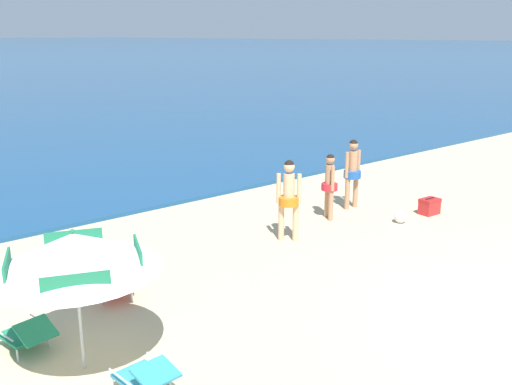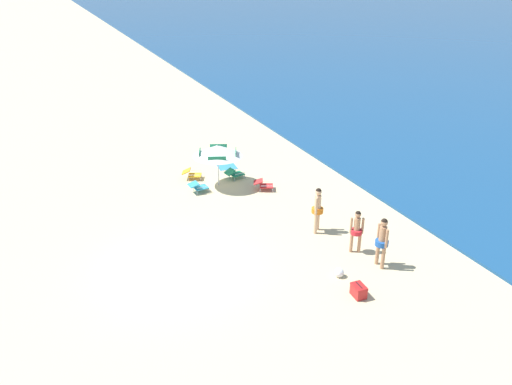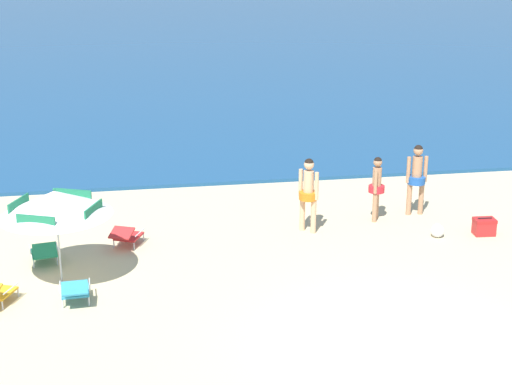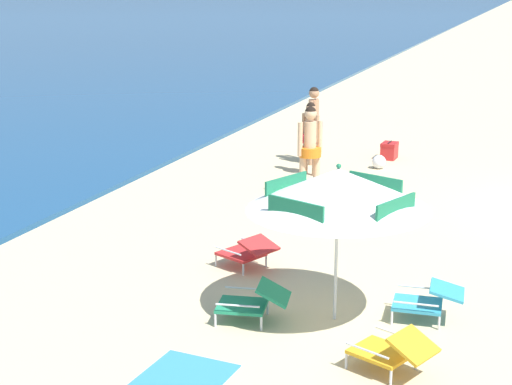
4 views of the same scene
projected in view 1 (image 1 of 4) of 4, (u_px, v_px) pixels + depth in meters
name	position (u px, v px, depth m)	size (l,w,h in m)	color
beach_umbrella_striped_main	(74.00, 252.00, 7.43)	(3.13, 3.14, 2.00)	silver
lounge_chair_under_umbrella	(116.00, 284.00, 9.85)	(0.83, 1.00, 0.50)	red
lounge_chair_beside_umbrella	(27.00, 333.00, 8.24)	(0.68, 0.96, 0.52)	#1E7F56
lounge_chair_facing_sea	(146.00, 376.00, 7.21)	(0.62, 0.89, 0.49)	teal
person_standing_near_shore	(289.00, 195.00, 12.48)	(0.44, 0.44, 1.81)	#D8A87F
person_standing_beside	(330.00, 182.00, 14.02)	(0.40, 0.44, 1.62)	tan
person_wading_in	(352.00, 169.00, 14.85)	(0.54, 0.44, 1.81)	tan
cooler_box	(429.00, 206.00, 14.58)	(0.52, 0.38, 0.43)	red
beach_ball	(401.00, 216.00, 13.91)	(0.32, 0.32, 0.32)	white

